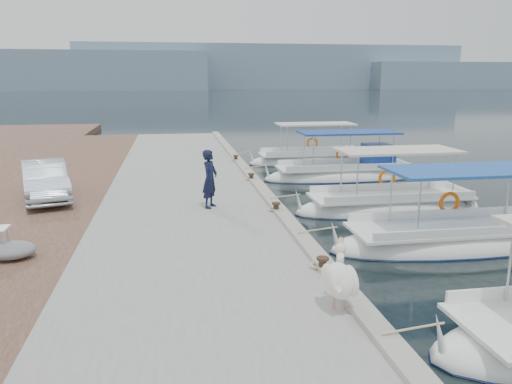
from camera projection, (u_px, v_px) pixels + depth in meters
ground at (298, 242)px, 14.57m from camera, size 400.00×400.00×0.00m
concrete_quay at (188, 198)px, 18.83m from camera, size 6.00×40.00×0.50m
quay_curb at (261, 187)px, 19.21m from camera, size 0.44×40.00×0.12m
cobblestone_strip at (49, 203)px, 18.01m from camera, size 4.00×40.00×0.50m
distant_hills at (248, 70)px, 211.29m from camera, size 330.00×60.00×18.00m
fishing_caique_b at (457, 242)px, 14.18m from camera, size 7.58×2.29×2.83m
fishing_caique_c at (390, 208)px, 17.92m from camera, size 7.03×2.17×2.83m
fishing_caique_d at (345, 175)px, 23.66m from camera, size 7.66×2.19×2.83m
fishing_caique_e at (312, 161)px, 27.87m from camera, size 7.09×2.10×2.83m
mooring_bollards at (276, 207)px, 15.80m from camera, size 0.28×20.28×0.33m
pelican at (340, 278)px, 9.13m from camera, size 0.78×1.48×1.15m
fisherman at (210, 179)px, 16.27m from camera, size 0.73×0.83×1.91m
parked_car at (45, 181)px, 17.41m from camera, size 2.50×4.30×1.34m
tarp_bundle at (12, 250)px, 11.79m from camera, size 1.10×0.90×0.40m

